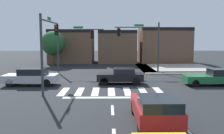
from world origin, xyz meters
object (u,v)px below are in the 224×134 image
object	(u,v)px
car_red	(155,108)
traffic_signal_southwest	(49,38)
traffic_signal_northwest	(74,40)
car_silver	(32,77)
car_black	(121,76)
car_green	(212,77)
roadside_tree	(53,43)
traffic_signal_northeast	(142,39)

from	to	relation	value
car_red	traffic_signal_southwest	bearing A→B (deg)	40.02
traffic_signal_northwest	car_silver	world-z (taller)	traffic_signal_northwest
traffic_signal_southwest	car_black	xyz separation A→B (m)	(5.79, 2.44, -3.35)
car_green	roadside_tree	bearing A→B (deg)	-42.82
traffic_signal_northwest	car_green	bearing A→B (deg)	-30.55
roadside_tree	car_black	bearing A→B (deg)	-58.30
traffic_signal_northwest	car_black	world-z (taller)	traffic_signal_northwest
car_green	traffic_signal_southwest	bearing A→B (deg)	6.39
traffic_signal_southwest	traffic_signal_northeast	distance (m)	12.74
car_black	car_silver	bearing A→B (deg)	4.73
car_green	roadside_tree	size ratio (longest dim) A/B	0.84
traffic_signal_northeast	roadside_tree	distance (m)	14.68
traffic_signal_southwest	traffic_signal_northwest	bearing A→B (deg)	-4.15
car_red	traffic_signal_northwest	bearing A→B (deg)	19.63
traffic_signal_northeast	car_black	world-z (taller)	traffic_signal_northeast
car_silver	roadside_tree	world-z (taller)	roadside_tree
roadside_tree	traffic_signal_northwest	bearing A→B (deg)	-62.98
car_black	roadside_tree	xyz separation A→B (m)	(-9.37, 15.18, 2.66)
traffic_signal_southwest	car_red	world-z (taller)	traffic_signal_southwest
car_silver	traffic_signal_southwest	bearing A→B (deg)	138.53
car_red	roadside_tree	bearing A→B (deg)	22.11
traffic_signal_southwest	roadside_tree	world-z (taller)	traffic_signal_southwest
traffic_signal_northwest	car_silver	xyz separation A→B (m)	(-2.70, -7.48, -3.12)
traffic_signal_northeast	car_red	distance (m)	18.04
traffic_signal_northeast	car_black	xyz separation A→B (m)	(-2.79, -6.98, -3.33)
traffic_signal_northeast	car_black	bearing A→B (deg)	68.23
traffic_signal_northeast	car_red	xyz separation A→B (m)	(-1.66, -17.66, -3.29)
car_black	roadside_tree	world-z (taller)	roadside_tree
car_red	roadside_tree	xyz separation A→B (m)	(-10.50, 25.86, 2.62)
traffic_signal_southwest	car_green	world-z (taller)	traffic_signal_southwest
traffic_signal_northeast	car_green	size ratio (longest dim) A/B	1.37
traffic_signal_northeast	car_silver	world-z (taller)	traffic_signal_northeast
car_green	car_silver	world-z (taller)	car_silver
car_black	car_red	bearing A→B (deg)	96.04
traffic_signal_northwest	roadside_tree	size ratio (longest dim) A/B	1.10
roadside_tree	traffic_signal_northeast	bearing A→B (deg)	-34.00
traffic_signal_northeast	car_silver	distance (m)	13.47
roadside_tree	car_red	bearing A→B (deg)	-67.89
car_green	traffic_signal_northeast	bearing A→B (deg)	-56.61
traffic_signal_southwest	traffic_signal_northeast	bearing A→B (deg)	-42.33
traffic_signal_northwest	car_green	xyz separation A→B (m)	(13.09, -7.73, -3.17)
car_black	car_red	size ratio (longest dim) A/B	0.99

